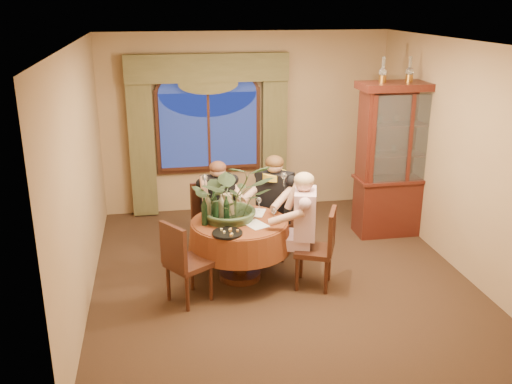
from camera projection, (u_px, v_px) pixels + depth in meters
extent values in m
plane|color=black|center=(279.00, 274.00, 7.10)|extent=(5.00, 5.00, 0.00)
plane|color=#9D7C52|center=(246.00, 123.00, 8.97)|extent=(4.50, 0.00, 4.50)
plane|color=#9D7C52|center=(459.00, 157.00, 7.02)|extent=(0.00, 5.00, 5.00)
plane|color=white|center=(282.00, 43.00, 6.19)|extent=(5.00, 5.00, 0.00)
cube|color=#4E4A29|center=(142.00, 142.00, 8.66)|extent=(0.38, 0.14, 2.32)
cube|color=#4E4A29|center=(274.00, 137.00, 9.01)|extent=(0.38, 0.14, 2.32)
cylinder|color=maroon|center=(240.00, 250.00, 6.89)|extent=(1.25, 1.25, 0.75)
cube|color=#39110C|center=(402.00, 160.00, 8.04)|extent=(1.35, 0.54, 2.19)
cube|color=black|center=(314.00, 249.00, 6.67)|extent=(0.55, 0.55, 0.96)
cube|color=black|center=(280.00, 221.00, 7.50)|extent=(0.59, 0.59, 0.96)
cube|color=black|center=(212.00, 221.00, 7.50)|extent=(0.53, 0.53, 0.96)
cube|color=black|center=(189.00, 262.00, 6.34)|extent=(0.58, 0.58, 0.96)
imported|color=#384F2F|center=(232.00, 169.00, 6.65)|extent=(0.98, 1.09, 0.85)
imported|color=#4E572C|center=(244.00, 220.00, 6.72)|extent=(0.17, 0.17, 0.05)
cylinder|color=black|center=(227.00, 233.00, 6.38)|extent=(0.34, 0.34, 0.02)
cylinder|color=black|center=(204.00, 212.00, 6.60)|extent=(0.07, 0.07, 0.33)
cylinder|color=black|center=(227.00, 210.00, 6.66)|extent=(0.07, 0.07, 0.33)
cylinder|color=black|center=(214.00, 204.00, 6.83)|extent=(0.07, 0.07, 0.33)
cylinder|color=black|center=(216.00, 210.00, 6.66)|extent=(0.07, 0.07, 0.33)
cylinder|color=tan|center=(221.00, 208.00, 6.72)|extent=(0.07, 0.07, 0.33)
cylinder|color=tan|center=(208.00, 208.00, 6.72)|extent=(0.07, 0.07, 0.33)
cube|color=white|center=(256.00, 224.00, 6.65)|extent=(0.32, 0.36, 0.00)
cube|color=white|center=(256.00, 213.00, 7.02)|extent=(0.30, 0.36, 0.00)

